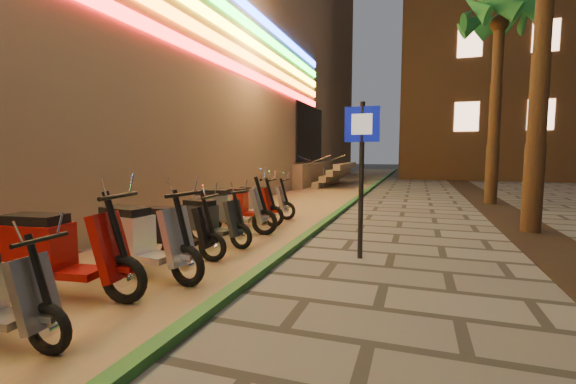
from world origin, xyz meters
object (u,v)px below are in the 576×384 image
(pedestrian_sign, at_px, (362,158))
(scooter_7, at_px, (171,230))
(scooter_5, at_px, (57,252))
(scooter_11, at_px, (260,201))
(scooter_6, at_px, (140,239))
(scooter_8, at_px, (209,220))
(scooter_9, at_px, (225,209))
(scooter_10, at_px, (242,205))

(pedestrian_sign, relative_size, scooter_7, 1.63)
(pedestrian_sign, xyz_separation_m, scooter_7, (-2.94, -1.02, -1.17))
(scooter_5, distance_m, scooter_11, 5.98)
(scooter_5, relative_size, scooter_6, 1.04)
(pedestrian_sign, relative_size, scooter_8, 1.64)
(pedestrian_sign, relative_size, scooter_5, 1.37)
(scooter_6, height_order, scooter_11, scooter_6)
(scooter_7, bearing_deg, scooter_11, 88.55)
(scooter_7, height_order, scooter_8, scooter_7)
(scooter_9, bearing_deg, scooter_10, 83.49)
(scooter_6, distance_m, scooter_9, 2.94)
(pedestrian_sign, distance_m, scooter_7, 3.32)
(scooter_11, bearing_deg, scooter_7, -90.63)
(scooter_7, bearing_deg, scooter_6, -83.24)
(scooter_6, height_order, scooter_7, scooter_6)
(scooter_9, bearing_deg, scooter_6, -98.08)
(scooter_8, distance_m, scooter_11, 3.02)
(scooter_9, bearing_deg, scooter_7, -100.87)
(scooter_6, bearing_deg, scooter_9, 103.04)
(scooter_6, height_order, scooter_8, scooter_6)
(scooter_9, height_order, scooter_11, scooter_9)
(scooter_6, bearing_deg, scooter_8, 100.79)
(pedestrian_sign, distance_m, scooter_11, 4.48)
(scooter_5, distance_m, scooter_10, 4.94)
(scooter_6, xyz_separation_m, scooter_8, (-0.07, 2.00, -0.08))
(scooter_6, xyz_separation_m, scooter_9, (-0.22, 2.94, -0.01))
(scooter_5, bearing_deg, scooter_7, 76.74)
(scooter_9, xyz_separation_m, scooter_11, (-0.08, 2.08, -0.07))
(scooter_10, distance_m, scooter_11, 1.04)
(scooter_10, bearing_deg, scooter_7, -91.20)
(pedestrian_sign, distance_m, scooter_10, 3.86)
(scooter_7, xyz_separation_m, scooter_11, (-0.12, 4.06, -0.00))
(scooter_11, bearing_deg, scooter_5, -93.31)
(scooter_8, height_order, scooter_9, scooter_9)
(scooter_6, height_order, scooter_9, scooter_6)
(scooter_8, bearing_deg, scooter_9, 110.02)
(scooter_5, bearing_deg, scooter_6, 61.47)
(scooter_6, distance_m, scooter_10, 3.98)
(scooter_9, relative_size, scooter_11, 1.15)
(scooter_11, bearing_deg, scooter_10, -94.00)
(scooter_8, xyz_separation_m, scooter_11, (-0.22, 3.01, -0.00))
(scooter_6, distance_m, scooter_7, 0.97)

